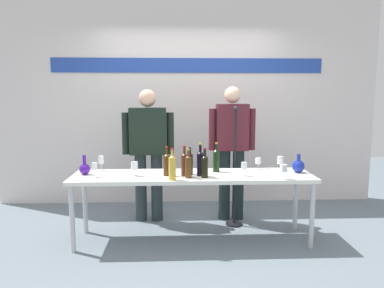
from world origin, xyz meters
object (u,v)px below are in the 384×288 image
Objects in this scene: wine_glass_left_1 at (101,160)px; wine_glass_left_2 at (134,166)px; microphone_stand at (235,187)px; wine_glass_right_3 at (244,166)px; wine_bottle_4 at (188,165)px; decanter_blue_right at (298,166)px; wine_bottle_5 at (184,163)px; wine_bottle_0 at (190,163)px; wine_bottle_3 at (205,165)px; wine_glass_right_2 at (280,160)px; wine_bottle_2 at (200,162)px; presenter_right at (232,145)px; wine_bottle_1 at (216,160)px; presenter_left at (148,146)px; display_table at (193,180)px; wine_glass_left_0 at (94,167)px; wine_glass_right_0 at (284,168)px; wine_bottle_7 at (172,167)px; wine_bottle_6 at (167,164)px; decanter_blue_left at (85,168)px; wine_glass_right_1 at (258,161)px.

wine_glass_left_2 is at bearing -35.22° from wine_glass_left_1.
wine_glass_right_3 is at bearing -89.06° from microphone_stand.
wine_bottle_4 is at bearing -22.69° from wine_glass_left_1.
decanter_blue_right is 1.24m from wine_bottle_5.
wine_bottle_0 is 1.75× the size of wine_glass_left_1.
wine_bottle_3 is 0.42m from wine_glass_right_3.
wine_glass_left_1 is (-2.15, 0.20, 0.05)m from decanter_blue_right.
microphone_stand is (-0.63, 0.39, -0.32)m from decanter_blue_right.
wine_bottle_2 is at bearing -164.87° from wine_glass_right_2.
wine_bottle_5 is at bearing -129.87° from presenter_right.
wine_bottle_2 is at bearing -121.19° from presenter_right.
microphone_stand is (0.26, 0.31, -0.39)m from wine_bottle_1.
wine_bottle_0 is 0.20× the size of microphone_stand.
display_table is at bearing -51.73° from presenter_left.
wine_bottle_2 is at bearing 0.93° from wine_glass_left_0.
presenter_right is 0.99m from wine_bottle_4.
wine_glass_right_0 is at bearing -9.82° from wine_bottle_5.
wine_bottle_2 is at bearing 168.38° from wine_glass_right_0.
presenter_left is 0.94m from wine_bottle_7.
wine_glass_right_0 is at bearing -7.61° from wine_glass_left_2.
wine_bottle_6 is at bearing 175.35° from wine_bottle_2.
wine_glass_left_0 is 1.65m from microphone_stand.
decanter_blue_right is 1.22× the size of wine_glass_left_1.
presenter_right is 1.32m from wine_glass_left_2.
wine_bottle_7 is at bearing -142.24° from wine_bottle_1.
wine_bottle_0 is at bearing 142.99° from wine_bottle_2.
decanter_blue_left reaches higher than wine_glass_left_2.
wine_bottle_3 is 2.09× the size of wine_glass_right_0.
wine_bottle_4 is (-1.20, -0.20, 0.06)m from decanter_blue_right.
decanter_blue_right is at bearing 2.76° from wine_glass_left_2.
wine_glass_right_1 is (0.75, 0.22, 0.15)m from display_table.
wine_bottle_6 is (0.24, -0.69, -0.08)m from presenter_left.
wine_bottle_1 is (-0.25, -0.52, -0.08)m from presenter_right.
presenter_right reaches higher than wine_bottle_0.
presenter_left is 11.25× the size of wine_glass_right_3.
wine_bottle_2 is at bearing -50.80° from presenter_left.
wine_glass_right_3 is 0.10× the size of microphone_stand.
display_table is at bearing 3.78° from wine_glass_left_2.
wine_bottle_3 is 0.17m from wine_bottle_4.
wine_bottle_4 reaches higher than wine_glass_left_1.
wine_bottle_3 is (0.15, -0.17, 0.00)m from wine_bottle_0.
wine_glass_left_0 is 2.01m from wine_glass_right_2.
decanter_blue_right is at bearing 49.44° from wine_glass_right_0.
wine_glass_right_1 is at bearing 168.77° from wine_glass_right_2.
wine_bottle_1 reaches higher than wine_bottle_4.
wine_glass_right_3 is at bearing -1.96° from wine_bottle_5.
wine_glass_right_0 reaches higher than wine_glass_right_3.
wine_bottle_2 reaches higher than wine_glass_left_2.
display_table is at bearing -13.47° from wine_glass_left_1.
wine_bottle_5 reaches higher than wine_glass_right_3.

